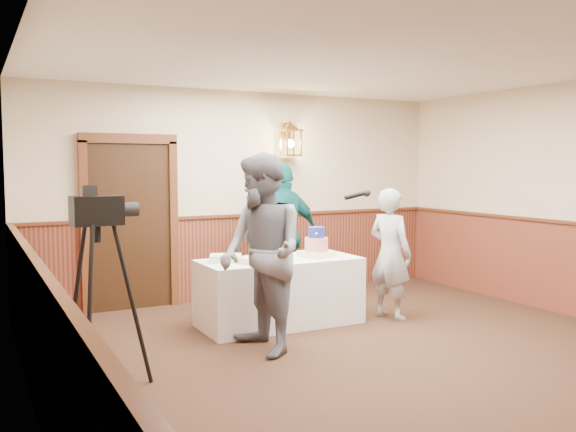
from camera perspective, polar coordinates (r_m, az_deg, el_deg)
name	(u,v)px	position (r m, az deg, el deg)	size (l,w,h in m)	color
ground	(406,370)	(5.64, 11.02, -13.94)	(7.00, 7.00, 0.00)	#321F13
room_shell	(373,196)	(5.68, 7.97, 1.89)	(6.02, 7.02, 2.81)	beige
display_table	(280,292)	(6.94, -0.77, -7.10)	(1.80, 0.80, 0.75)	white
tiered_cake	(316,245)	(7.01, 2.67, -2.74)	(0.40, 0.40, 0.35)	beige
sheet_cake_yellow	(251,260)	(6.61, -3.48, -4.11)	(0.31, 0.24, 0.06)	#FFDE98
sheet_cake_green	(226,258)	(6.69, -5.85, -3.95)	(0.34, 0.27, 0.08)	#B0EBA6
interviewer	(262,254)	(5.81, -2.48, -3.53)	(1.55, 0.96, 1.93)	slate
baker	(390,254)	(7.25, 9.54, -3.49)	(0.56, 0.37, 1.54)	#9B9CA0
assistant_p	(283,234)	(7.80, -0.43, -1.74)	(1.08, 0.45, 1.84)	#0F5153
tv_camera_rig	(99,305)	(5.07, -17.25, -7.98)	(0.61, 0.57, 1.56)	black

